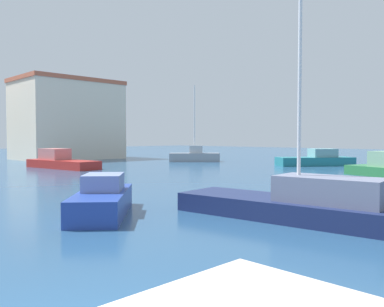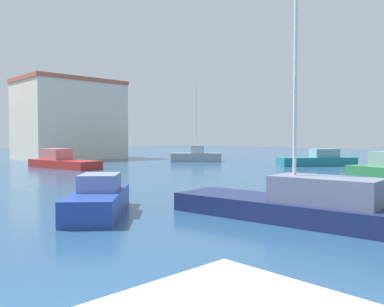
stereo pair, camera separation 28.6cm
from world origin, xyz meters
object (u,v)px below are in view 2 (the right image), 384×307
at_px(sailboat_navy_inner_mooring, 301,204).
at_px(motorboat_teal_far_left, 318,160).
at_px(motorboat_blue_far_right, 99,199).
at_px(motorboat_red_mid_harbor, 62,161).
at_px(sailboat_grey_outer_mooring, 196,156).

bearing_deg(sailboat_navy_inner_mooring, motorboat_teal_far_left, 27.39).
relative_size(motorboat_teal_far_left, motorboat_blue_far_right, 1.56).
distance_m(sailboat_navy_inner_mooring, motorboat_blue_far_right, 6.94).
bearing_deg(motorboat_red_mid_harbor, sailboat_navy_inner_mooring, -100.31).
height_order(motorboat_teal_far_left, motorboat_blue_far_right, motorboat_teal_far_left).
relative_size(sailboat_grey_outer_mooring, motorboat_teal_far_left, 1.19).
distance_m(sailboat_grey_outer_mooring, motorboat_red_mid_harbor, 15.51).
bearing_deg(sailboat_grey_outer_mooring, motorboat_red_mid_harbor, 174.50).
height_order(motorboat_teal_far_left, motorboat_red_mid_harbor, motorboat_red_mid_harbor).
distance_m(motorboat_red_mid_harbor, motorboat_blue_far_right, 23.23).
bearing_deg(sailboat_navy_inner_mooring, motorboat_red_mid_harbor, 79.69).
height_order(sailboat_grey_outer_mooring, motorboat_blue_far_right, sailboat_grey_outer_mooring).
height_order(sailboat_navy_inner_mooring, motorboat_teal_far_left, sailboat_navy_inner_mooring).
bearing_deg(motorboat_teal_far_left, sailboat_grey_outer_mooring, 105.89).
bearing_deg(motorboat_blue_far_right, motorboat_red_mid_harbor, 67.08).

